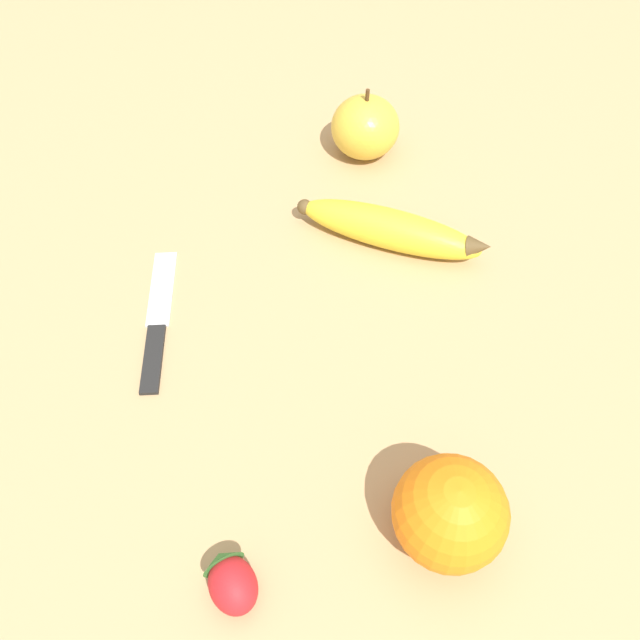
# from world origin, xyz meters

# --- Properties ---
(ground_plane) EXTENTS (3.00, 3.00, 0.00)m
(ground_plane) POSITION_xyz_m (0.00, 0.00, 0.00)
(ground_plane) COLOR tan
(banana) EXTENTS (0.18, 0.14, 0.04)m
(banana) POSITION_xyz_m (-0.04, 0.14, 0.02)
(banana) COLOR yellow
(banana) RESTS_ON ground_plane
(orange) EXTENTS (0.08, 0.08, 0.08)m
(orange) POSITION_xyz_m (0.22, -0.02, 0.04)
(orange) COLOR orange
(orange) RESTS_ON ground_plane
(strawberry) EXTENTS (0.05, 0.04, 0.03)m
(strawberry) POSITION_xyz_m (0.16, -0.17, 0.02)
(strawberry) COLOR red
(strawberry) RESTS_ON ground_plane
(apple) EXTENTS (0.08, 0.08, 0.08)m
(apple) POSITION_xyz_m (-0.17, 0.20, 0.04)
(apple) COLOR gold
(apple) RESTS_ON ground_plane
(paring_knife) EXTENTS (0.15, 0.10, 0.01)m
(paring_knife) POSITION_xyz_m (-0.08, -0.11, 0.00)
(paring_knife) COLOR silver
(paring_knife) RESTS_ON ground_plane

